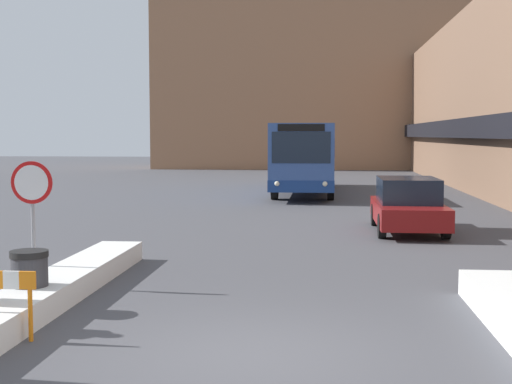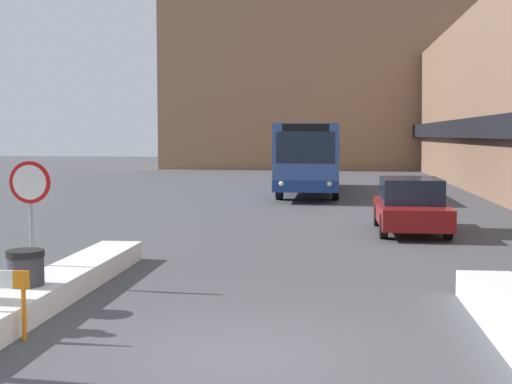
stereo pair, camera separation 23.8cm
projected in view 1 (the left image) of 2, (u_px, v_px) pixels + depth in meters
ground_plane at (256, 356)px, 8.83m from camera, size 160.00×160.00×0.00m
building_backdrop_far at (315, 72)px, 59.03m from camera, size 26.00×8.00×15.96m
snow_bank_left at (44, 294)px, 11.35m from camera, size 0.90×8.82×0.39m
city_bus at (305, 156)px, 33.58m from camera, size 2.64×11.87×3.20m
parked_car_front at (408, 205)px, 20.11m from camera, size 1.86×4.34×1.52m
stop_sign at (32, 196)px, 12.68m from camera, size 0.76×0.08×2.27m
trash_bin at (30, 281)px, 11.04m from camera, size 0.59×0.59×0.95m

